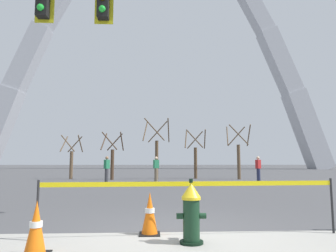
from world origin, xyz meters
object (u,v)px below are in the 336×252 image
object	(u,v)px
pedestrian_walking_left	(258,169)
pedestrian_walking_right	(107,169)
monument_arch	(156,48)
traffic_cone_mid_sidewalk	(150,214)
fire_hydrant	(191,213)
traffic_cone_by_hydrant	(36,228)
pedestrian_standing_center	(156,169)

from	to	relation	value
pedestrian_walking_left	pedestrian_walking_right	size ratio (longest dim) A/B	1.00
monument_arch	pedestrian_walking_left	distance (m)	39.37
traffic_cone_mid_sidewalk	monument_arch	distance (m)	51.05
fire_hydrant	traffic_cone_by_hydrant	xyz separation A→B (m)	(-2.18, -0.50, -0.11)
traffic_cone_by_hydrant	traffic_cone_mid_sidewalk	bearing A→B (deg)	35.86
pedestrian_walking_right	traffic_cone_by_hydrant	bearing A→B (deg)	-85.16
traffic_cone_by_hydrant	monument_arch	bearing A→B (deg)	87.52
traffic_cone_mid_sidewalk	pedestrian_walking_right	size ratio (longest dim) A/B	0.46
traffic_cone_by_hydrant	monument_arch	world-z (taller)	monument_arch
fire_hydrant	pedestrian_walking_right	distance (m)	14.54
traffic_cone_mid_sidewalk	pedestrian_walking_right	distance (m)	13.80
traffic_cone_mid_sidewalk	pedestrian_standing_center	world-z (taller)	pedestrian_standing_center
fire_hydrant	pedestrian_walking_right	bearing A→B (deg)	103.61
fire_hydrant	pedestrian_walking_left	xyz separation A→B (m)	(5.95, 14.09, 0.35)
fire_hydrant	pedestrian_standing_center	xyz separation A→B (m)	(-0.40, 15.14, 0.35)
fire_hydrant	traffic_cone_by_hydrant	world-z (taller)	fire_hydrant
traffic_cone_mid_sidewalk	monument_arch	world-z (taller)	monument_arch
traffic_cone_mid_sidewalk	monument_arch	xyz separation A→B (m)	(0.53, 46.59, 20.86)
pedestrian_walking_right	traffic_cone_mid_sidewalk	bearing A→B (deg)	-78.42
pedestrian_walking_right	fire_hydrant	bearing A→B (deg)	-76.39
traffic_cone_mid_sidewalk	monument_arch	size ratio (longest dim) A/B	0.01
monument_arch	pedestrian_standing_center	size ratio (longest dim) A/B	38.03
monument_arch	pedestrian_walking_left	size ratio (longest dim) A/B	38.03
monument_arch	pedestrian_walking_left	xyz separation A→B (m)	(6.07, -33.11, -20.41)
pedestrian_standing_center	monument_arch	bearing A→B (deg)	89.50
traffic_cone_mid_sidewalk	pedestrian_walking_right	xyz separation A→B (m)	(-2.77, 13.51, 0.46)
traffic_cone_by_hydrant	fire_hydrant	bearing A→B (deg)	12.85
pedestrian_walking_left	pedestrian_walking_right	bearing A→B (deg)	179.78
fire_hydrant	monument_arch	world-z (taller)	monument_arch
pedestrian_standing_center	pedestrian_walking_right	xyz separation A→B (m)	(-3.02, -1.01, 0.00)
fire_hydrant	pedestrian_walking_right	world-z (taller)	pedestrian_walking_right
pedestrian_walking_left	traffic_cone_by_hydrant	bearing A→B (deg)	-119.14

